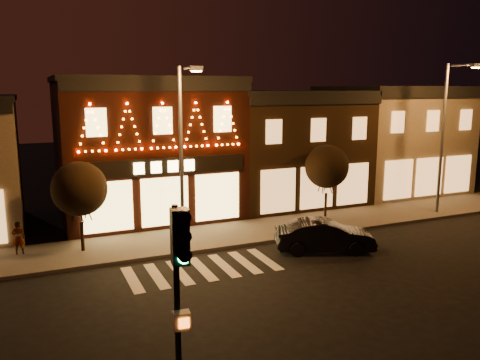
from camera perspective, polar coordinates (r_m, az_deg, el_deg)
ground at (r=17.89m, az=-0.08°, el=-14.60°), size 120.00×120.00×0.00m
sidewalk_far at (r=25.49m, az=-3.16°, el=-6.60°), size 44.00×4.00×0.15m
building_pulp at (r=29.72m, az=-10.93°, el=3.78°), size 10.20×8.34×8.30m
building_right_a at (r=33.17m, az=5.33°, el=3.92°), size 9.20×8.28×7.50m
building_right_b at (r=38.31m, az=17.25°, el=4.62°), size 9.20×8.28×7.80m
traffic_signal_near at (r=10.39m, az=-7.12°, el=-11.25°), size 0.39×0.54×5.14m
streetlamp_mid at (r=22.28m, az=-6.67°, el=4.13°), size 0.60×1.95×8.48m
streetlamp_right at (r=31.45m, az=23.11°, el=5.71°), size 0.64×2.05×8.91m
tree_left at (r=23.48m, az=-18.31°, el=-0.99°), size 2.53×2.53×4.23m
tree_right at (r=28.89m, az=10.15°, el=1.56°), size 2.56×2.56×4.28m
dark_sedan at (r=23.53m, az=9.88°, el=-6.47°), size 4.91×3.18×1.53m
pedestrian at (r=24.58m, az=-24.54°, el=-6.18°), size 0.61×0.45×1.54m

